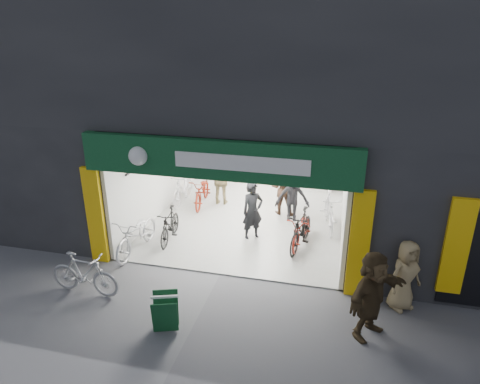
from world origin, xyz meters
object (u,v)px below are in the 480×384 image
at_px(sandwich_board, 165,312).
at_px(parked_bike, 84,274).
at_px(bike_left_front, 137,234).
at_px(bike_right_front, 301,230).
at_px(pedestrian_near, 405,275).

bearing_deg(sandwich_board, parked_bike, 142.94).
bearing_deg(parked_bike, bike_left_front, -5.26).
xyz_separation_m(bike_left_front, bike_right_front, (4.30, 1.29, 0.01)).
relative_size(parked_bike, sandwich_board, 2.20).
bearing_deg(bike_left_front, pedestrian_near, -4.58).
xyz_separation_m(bike_right_front, parked_bike, (-4.60, -3.35, -0.03)).
height_order(bike_left_front, pedestrian_near, pedestrian_near).
xyz_separation_m(parked_bike, sandwich_board, (2.30, -0.76, -0.09)).
xyz_separation_m(bike_right_front, pedestrian_near, (2.44, -2.19, 0.26)).
height_order(parked_bike, sandwich_board, parked_bike).
height_order(bike_left_front, bike_right_front, bike_right_front).
distance_m(bike_left_front, sandwich_board, 3.46).
bearing_deg(bike_right_front, pedestrian_near, -30.45).
distance_m(bike_right_front, pedestrian_near, 3.29).
bearing_deg(pedestrian_near, bike_right_front, 99.23).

